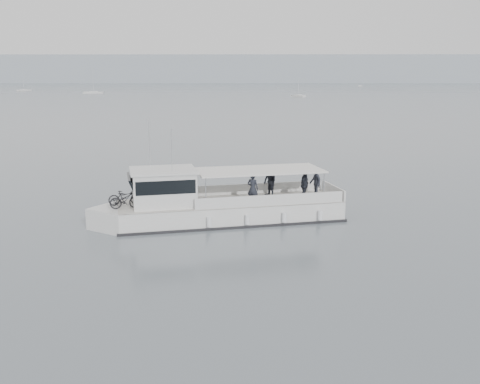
{
  "coord_description": "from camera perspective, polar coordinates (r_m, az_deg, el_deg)",
  "views": [
    {
      "loc": [
        3.04,
        -27.15,
        7.72
      ],
      "look_at": [
        2.76,
        0.82,
        1.6
      ],
      "focal_mm": 40.0,
      "sensor_mm": 36.0,
      "label": 1
    }
  ],
  "objects": [
    {
      "name": "moored_fleet",
      "position": [
        226.56,
        -16.02,
        10.01
      ],
      "size": [
        372.51,
        335.25,
        10.35
      ],
      "color": "silver",
      "rests_on": "ground"
    },
    {
      "name": "ground",
      "position": [
        28.39,
        -5.6,
        -3.5
      ],
      "size": [
        1400.0,
        1400.0,
        0.0
      ],
      "primitive_type": "plane",
      "color": "slate",
      "rests_on": "ground"
    },
    {
      "name": "tour_boat",
      "position": [
        28.58,
        -3.32,
        -1.41
      ],
      "size": [
        13.61,
        6.06,
        5.7
      ],
      "rotation": [
        0.0,
        0.0,
        0.24
      ],
      "color": "silver",
      "rests_on": "ground"
    },
    {
      "name": "headland",
      "position": [
        587.19,
        0.3,
        12.95
      ],
      "size": [
        1400.0,
        90.0,
        28.0
      ],
      "primitive_type": "cube",
      "color": "#939EA8",
      "rests_on": "ground"
    }
  ]
}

